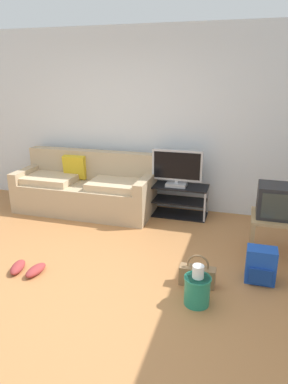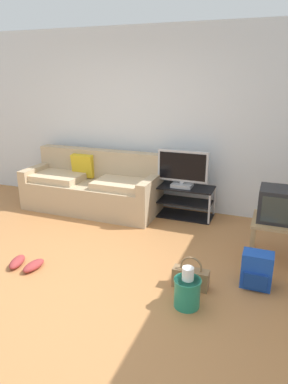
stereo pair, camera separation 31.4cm
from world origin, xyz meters
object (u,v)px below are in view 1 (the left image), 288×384
Objects in this scene: handbag at (197,275)px; sneakers_pair at (27,269)px; backpack at (261,265)px; side_table at (275,222)px; flat_tv at (177,169)px; couch at (86,189)px; tv_stand at (176,200)px; cleaning_bucket at (197,288)px; crt_tv at (278,201)px.

sneakers_pair is (-1.78, -0.28, -0.07)m from handbag.
sneakers_pair is at bearing -150.90° from backpack.
side_table is at bearing 93.45° from backpack.
handbag is at bearing -71.86° from flat_tv.
couch is at bearing 169.01° from backpack.
flat_tv is 1.85× the size of sneakers_pair.
tv_stand is 2.33× the size of cleaning_bucket.
flat_tv is at bearing 106.65° from cleaning_bucket.
side_table is 1.47× the size of backpack.
side_table is 1.21× the size of crt_tv.
couch reaches higher than crt_tv.
flat_tv is 2.06× the size of handbag.
sneakers_pair is at bearing -120.48° from flat_tv.
handbag is at bearing -140.63° from backpack.
flat_tv reaches higher than tv_stand.
flat_tv reaches higher than couch.
flat_tv is 1.85× the size of cleaning_bucket.
crt_tv is 1.12× the size of cleaning_bucket.
handbag is 1.81m from sneakers_pair.
backpack is at bearing -103.08° from side_table.
flat_tv is (0.00, -0.02, 0.50)m from tv_stand.
couch is at bearing -172.76° from flat_tv.
backpack is (2.57, -1.34, -0.16)m from couch.
couch reaches higher than handbag.
tv_stand reaches higher than cleaning_bucket.
cleaning_bucket is (-0.71, -1.20, -0.24)m from side_table.
sneakers_pair is (-1.20, -2.07, -0.18)m from tv_stand.
cleaning_bucket reaches higher than sneakers_pair.
flat_tv is at bearing -90.00° from tv_stand.
couch is at bearing 95.52° from sneakers_pair.
crt_tv is at bearing 59.65° from cleaning_bucket.
crt_tv reaches higher than backpack.
cleaning_bucket is 1.83m from sneakers_pair.
flat_tv is at bearing 7.24° from couch.
side_table is 0.26m from crt_tv.
tv_stand is 1.61m from side_table.
tv_stand is 2.40m from sneakers_pair.
cleaning_bucket is 1.00× the size of sneakers_pair.
flat_tv reaches higher than backpack.
side_table is 0.70m from backpack.
flat_tv reaches higher than crt_tv.
side_table is at bearing 24.84° from sneakers_pair.
crt_tv reaches higher than side_table.
flat_tv reaches higher than side_table.
flat_tv is 1.37× the size of side_table.
tv_stand is 1.26× the size of flat_tv.
backpack is at bearing -52.41° from tv_stand.
handbag is 0.90× the size of sneakers_pair.
couch is 2.85× the size of flat_tv.
couch reaches higher than backpack.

